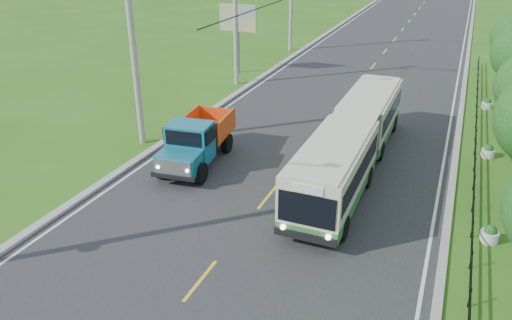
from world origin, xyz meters
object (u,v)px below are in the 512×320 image
Objects in this scene: billboard_left at (238,22)px; pole_mid at (236,12)px; planter_far at (487,104)px; planter_near at (490,235)px; planter_mid at (488,152)px; pole_near at (134,46)px; dump_truck at (196,138)px; bus at (353,139)px.

pole_mid is at bearing -67.58° from billboard_left.
pole_mid is at bearing -176.61° from planter_far.
planter_mid is (0.00, 8.00, 0.00)m from planter_near.
dump_truck is at bearing -16.62° from pole_near.
planter_mid is 0.13× the size of billboard_left.
billboard_left reaches higher than planter_far.
pole_mid is at bearing 100.01° from dump_truck.
bus reaches higher than planter_far.
planter_mid is 0.05× the size of bus.
pole_mid reaches higher than bus.
planter_far is 13.61m from bus.
planter_near is at bearing -44.84° from billboard_left.
pole_mid is 17.56m from planter_far.
pole_mid is 1.75× the size of dump_truck.
planter_near is 1.00× the size of planter_mid.
pole_near is at bearing -90.00° from pole_mid.
pole_mid reaches higher than planter_far.
planter_near is 13.13m from dump_truck.
dump_truck reaches higher than planter_mid.
pole_mid is 1.92× the size of billboard_left.
planter_near is at bearing -41.65° from pole_mid.
planter_far is at bearing -6.31° from billboard_left.
bus is (-5.94, -12.17, 1.35)m from planter_far.
pole_mid is 0.71× the size of bus.
planter_far is (0.00, 8.00, 0.00)m from planter_mid.
dump_truck reaches higher than planter_near.
dump_truck is (-12.96, -14.17, 1.02)m from planter_far.
pole_near reaches higher than planter_far.
dump_truck is at bearing 171.94° from planter_near.
planter_mid is 8.00m from planter_far.
billboard_left is 0.37× the size of bus.
pole_near is 21.83m from planter_far.
pole_near is at bearing 156.88° from dump_truck.
pole_near is at bearing -142.37° from planter_far.
pole_near is 11.49m from bus.
billboard_left reaches higher than planter_mid.
planter_mid is 20.99m from billboard_left.
billboard_left reaches higher than dump_truck.
billboard_left is at bearing 94.72° from pole_near.
pole_mid is 23.08m from planter_near.
planter_mid is at bearing 18.94° from dump_truck.
pole_near reaches higher than planter_near.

